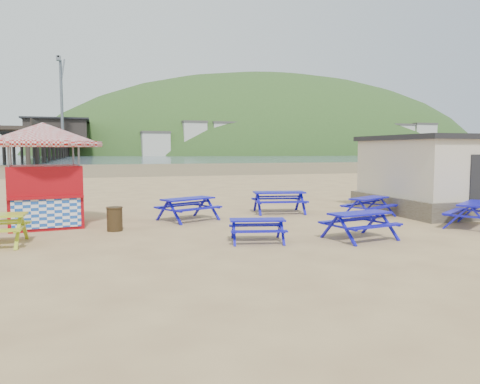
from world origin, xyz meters
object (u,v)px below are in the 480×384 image
object	(u,v)px
ice_cream_kiosk	(44,161)
litter_bin	(115,219)
picnic_table_blue_b	(279,202)
amenity_block	(462,174)
picnic_table_blue_a	(188,209)

from	to	relation	value
ice_cream_kiosk	litter_bin	world-z (taller)	ice_cream_kiosk
picnic_table_blue_b	ice_cream_kiosk	bearing A→B (deg)	-164.39
ice_cream_kiosk	amenity_block	world-z (taller)	ice_cream_kiosk
ice_cream_kiosk	amenity_block	bearing A→B (deg)	-9.92
picnic_table_blue_a	picnic_table_blue_b	size ratio (longest dim) A/B	1.04
ice_cream_kiosk	litter_bin	distance (m)	3.29
picnic_table_blue_a	ice_cream_kiosk	bearing A→B (deg)	152.85
picnic_table_blue_b	litter_bin	bearing A→B (deg)	-149.05
picnic_table_blue_a	ice_cream_kiosk	distance (m)	5.15
picnic_table_blue_b	amenity_block	size ratio (longest dim) A/B	0.32
ice_cream_kiosk	litter_bin	xyz separation A→B (m)	(2.18, -1.68, -1.80)
picnic_table_blue_b	ice_cream_kiosk	world-z (taller)	ice_cream_kiosk
picnic_table_blue_b	ice_cream_kiosk	distance (m)	8.98
litter_bin	amenity_block	size ratio (longest dim) A/B	0.10
picnic_table_blue_a	amenity_block	distance (m)	11.68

